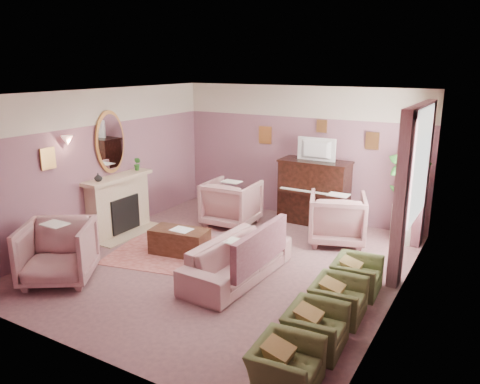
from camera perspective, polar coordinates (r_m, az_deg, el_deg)
The scene contains 48 objects.
floor at distance 7.97m, azimuth -1.74°, elevation -8.58°, with size 5.50×6.00×0.01m, color #7F575A.
ceiling at distance 7.30m, azimuth -1.92°, elevation 11.94°, with size 5.50×6.00×0.01m, color white.
wall_back at distance 10.13m, azimuth 7.21°, elevation 4.81°, with size 5.50×0.02×2.80m, color #6E4D62.
wall_front at distance 5.33m, azimuth -19.21°, elevation -5.68°, with size 5.50×0.02×2.80m, color #6E4D62.
wall_left at distance 9.24m, azimuth -16.49°, elevation 3.27°, with size 0.02×6.00×2.80m, color #6E4D62.
wall_right at distance 6.54m, azimuth 19.10°, elevation -1.80°, with size 0.02×6.00×2.80m, color #6E4D62.
picture_rail_band at distance 9.98m, azimuth 7.40°, elevation 10.88°, with size 5.50×0.01×0.65m, color beige.
stripe_panel at distance 7.87m, azimuth 20.69°, elevation -1.59°, with size 0.01×3.00×2.15m, color #BABEB5.
fireplace_surround at distance 9.46m, azimuth -14.56°, elevation -1.62°, with size 0.30×1.40×1.10m, color #C8B08D.
fireplace_inset at distance 9.44m, azimuth -14.07°, elevation -2.59°, with size 0.18×0.72×0.68m, color black.
fire_ember at distance 9.47m, azimuth -13.82°, elevation -3.66°, with size 0.06×0.54×0.10m, color #FF3505.
mantel_shelf at distance 9.30m, azimuth -14.66°, elevation 1.71°, with size 0.40×1.55×0.07m, color #C8B08D.
hearth at distance 9.50m, azimuth -13.48°, elevation -4.91°, with size 0.55×1.50×0.02m, color #C8B08D.
mirror_frame at distance 9.27m, azimuth -15.57°, elevation 5.90°, with size 0.04×0.72×1.20m, color tan.
mirror_glass at distance 9.25m, azimuth -15.46°, elevation 5.89°, with size 0.01×0.60×1.06m, color white.
sconce_shade at distance 8.49m, azimuth -20.32°, elevation 5.91°, with size 0.20×0.20×0.16m, color #FFB098.
piano at distance 9.82m, azimuth 9.01°, elevation -0.08°, with size 1.40×0.60×1.30m, color black.
piano_keyshelf at distance 9.49m, azimuth 8.26°, elevation -0.16°, with size 1.30×0.12×0.06m, color black.
piano_keys at distance 9.48m, azimuth 8.27°, elevation 0.07°, with size 1.20×0.08×0.02m, color white.
piano_top at distance 9.67m, azimuth 9.18°, elevation 3.69°, with size 1.45×0.65×0.04m, color black.
television at distance 9.57m, azimuth 9.14°, elevation 5.34°, with size 0.80×0.12×0.48m, color black.
print_back_left at distance 10.37m, azimuth 3.09°, elevation 6.95°, with size 0.30×0.03×0.38m, color tan.
print_back_right at distance 9.54m, azimuth 15.83°, elevation 6.01°, with size 0.26×0.03×0.34m, color tan.
print_back_mid at distance 9.82m, azimuth 9.95°, elevation 7.91°, with size 0.22×0.03×0.26m, color tan.
print_left_wall at distance 8.39m, azimuth -22.38°, elevation 3.79°, with size 0.03×0.28×0.36m, color tan.
window_blind at distance 7.97m, azimuth 21.18°, elevation 3.21°, with size 0.03×1.40×1.80m, color silver.
curtain_left at distance 7.19m, azimuth 19.03°, elevation -1.12°, with size 0.16×0.34×2.60m, color #844C58.
curtain_right at distance 8.95m, azimuth 21.42°, elevation 1.81°, with size 0.16×0.34×2.60m, color #844C58.
pelmet at distance 7.86m, azimuth 21.21°, elevation 9.42°, with size 0.16×2.20×0.16m, color #844C58.
mantel_plant at distance 9.64m, azimuth -12.41°, elevation 3.37°, with size 0.16×0.16×0.28m, color #2B6E25.
mantel_vase at distance 8.93m, azimuth -16.90°, elevation 1.72°, with size 0.16×0.16×0.16m, color beige.
area_rug at distance 8.39m, azimuth -6.68°, elevation -7.38°, with size 2.50×1.80×0.01m, color #AE5C58.
coffee_table at distance 8.31m, azimuth -7.37°, elevation -6.00°, with size 1.00×0.50×0.45m, color #462818.
table_paper at distance 8.20m, azimuth -7.14°, elevation -4.57°, with size 0.35×0.28×0.01m, color white.
sofa at distance 7.27m, azimuth -0.31°, elevation -7.39°, with size 0.70×2.10×0.85m, color tan.
sofa_throw at distance 7.02m, azimuth 2.52°, elevation -6.69°, with size 0.11×1.59×0.58m, color #844C58.
floral_armchair_left at distance 9.60m, azimuth -1.04°, elevation -1.08°, with size 1.00×1.00×1.04m, color tan.
floral_armchair_right at distance 8.84m, azimuth 11.76°, elevation -2.86°, with size 1.00×1.00×1.04m, color tan.
floral_armchair_front at distance 7.66m, azimuth -21.38°, elevation -6.52°, with size 1.00×1.00×1.04m, color tan.
olive_chair_a at distance 5.09m, azimuth 5.65°, elevation -19.64°, with size 0.53×0.75×0.65m, color #596637.
olive_chair_b at distance 5.73m, azimuth 9.20°, elevation -15.40°, with size 0.53×0.75×0.65m, color #596637.
olive_chair_c at distance 6.41m, azimuth 11.92°, elevation -12.00°, with size 0.53×0.75×0.65m, color #596637.
olive_chair_d at distance 7.12m, azimuth 14.05°, elevation -9.25°, with size 0.53×0.75×0.65m, color #596637.
side_table at distance 9.28m, azimuth 19.50°, elevation -3.66°, with size 0.52×0.52×0.70m, color white.
side_plant_big at distance 9.13m, azimuth 19.79°, elevation -0.57°, with size 0.30×0.30×0.34m, color #2B6E25.
side_plant_small at distance 9.03m, azimuth 20.39°, elevation -1.01°, with size 0.16×0.16×0.28m, color #2B6E25.
palm_pot at distance 9.32m, azimuth 19.19°, elevation -4.72°, with size 0.34×0.34×0.34m, color #9F5938.
palm_plant at distance 9.07m, azimuth 19.68°, elevation 0.57°, with size 0.76×0.76×1.44m, color #2B6E25.
Camera 1 is at (3.86, -6.18, 3.24)m, focal length 35.00 mm.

